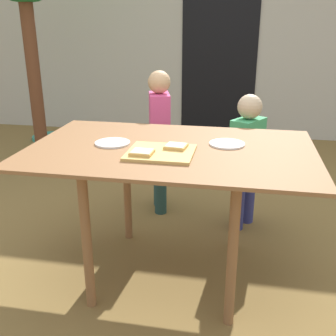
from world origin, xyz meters
name	(u,v)px	position (x,y,z in m)	size (l,w,h in m)	color
ground_plane	(170,273)	(0.00, 0.00, 0.00)	(16.00, 16.00, 0.00)	olive
house_wall_back	(218,31)	(0.00, 3.16, 1.26)	(8.00, 0.20, 2.52)	#BCB7A8
house_door	(219,55)	(0.04, 3.06, 1.00)	(0.90, 0.02, 2.00)	black
dining_table	(171,164)	(0.00, 0.00, 0.68)	(1.48, 0.94, 0.77)	brown
cutting_board	(161,153)	(-0.03, -0.12, 0.78)	(0.33, 0.29, 0.02)	tan
pizza_slice_near_left	(142,152)	(-0.11, -0.18, 0.79)	(0.11, 0.10, 0.02)	#DAA655
pizza_slice_far_right	(176,146)	(0.04, -0.05, 0.79)	(0.12, 0.11, 0.02)	#DAA655
plate_white_right	(227,144)	(0.29, 0.10, 0.77)	(0.19, 0.19, 0.01)	white
plate_white_left	(113,143)	(-0.32, 0.01, 0.77)	(0.19, 0.19, 0.01)	white
child_left	(160,134)	(-0.23, 0.83, 0.61)	(0.20, 0.27, 1.06)	#234340
child_right	(246,155)	(0.40, 0.68, 0.53)	(0.24, 0.28, 0.94)	navy
garden_hose_coil	(50,137)	(-1.98, 2.48, 0.02)	(0.43, 0.43, 0.04)	teal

